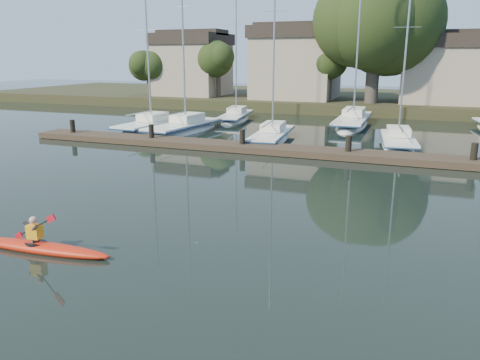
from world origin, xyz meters
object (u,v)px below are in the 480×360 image
(sailboat_0, at_px, (150,133))
(sailboat_2, at_px, (272,143))
(kayak, at_px, (40,245))
(dock, at_px, (293,150))
(sailboat_3, at_px, (397,149))
(sailboat_1, at_px, (184,135))
(sailboat_5, at_px, (236,122))
(sailboat_6, at_px, (352,128))

(sailboat_0, bearing_deg, sailboat_2, -1.46)
(kayak, xyz_separation_m, dock, (3.16, 15.52, 0.03))
(sailboat_3, bearing_deg, sailboat_1, 172.51)
(sailboat_5, bearing_deg, kayak, -88.14)
(sailboat_5, height_order, sailboat_6, sailboat_6)
(dock, bearing_deg, sailboat_5, 123.87)
(sailboat_3, bearing_deg, kayak, -119.50)
(sailboat_0, bearing_deg, sailboat_1, 7.18)
(dock, bearing_deg, sailboat_3, 40.56)
(dock, relative_size, sailboat_0, 2.76)
(sailboat_2, bearing_deg, kayak, -97.52)
(dock, relative_size, sailboat_1, 2.31)
(kayak, distance_m, sailboat_6, 28.52)
(kayak, distance_m, sailboat_1, 21.19)
(sailboat_1, bearing_deg, sailboat_5, 87.68)
(dock, distance_m, sailboat_0, 12.82)
(sailboat_5, bearing_deg, sailboat_6, -6.20)
(sailboat_1, distance_m, sailboat_5, 7.53)
(kayak, relative_size, dock, 0.13)
(dock, relative_size, sailboat_6, 1.98)
(kayak, height_order, sailboat_3, sailboat_3)
(dock, height_order, sailboat_0, sailboat_0)
(sailboat_2, distance_m, sailboat_3, 7.75)
(sailboat_0, height_order, sailboat_2, sailboat_2)
(kayak, xyz_separation_m, sailboat_0, (-8.81, 20.12, -0.37))
(sailboat_0, relative_size, sailboat_5, 0.92)
(kayak, height_order, sailboat_2, sailboat_2)
(kayak, bearing_deg, sailboat_6, 76.52)
(sailboat_6, bearing_deg, sailboat_3, -65.66)
(sailboat_1, bearing_deg, sailboat_3, 4.84)
(dock, height_order, sailboat_1, sailboat_1)
(kayak, xyz_separation_m, sailboat_5, (-5.05, 27.75, -0.34))
(sailboat_2, distance_m, sailboat_5, 10.26)
(sailboat_5, bearing_deg, dock, -64.59)
(sailboat_3, distance_m, sailboat_6, 8.91)
(sailboat_1, relative_size, sailboat_6, 0.86)
(sailboat_1, relative_size, sailboat_5, 1.09)
(sailboat_5, bearing_deg, sailboat_1, -106.49)
(kayak, bearing_deg, dock, 74.47)
(sailboat_2, relative_size, sailboat_6, 0.79)
(sailboat_6, bearing_deg, dock, -97.75)
(sailboat_2, height_order, sailboat_5, sailboat_2)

